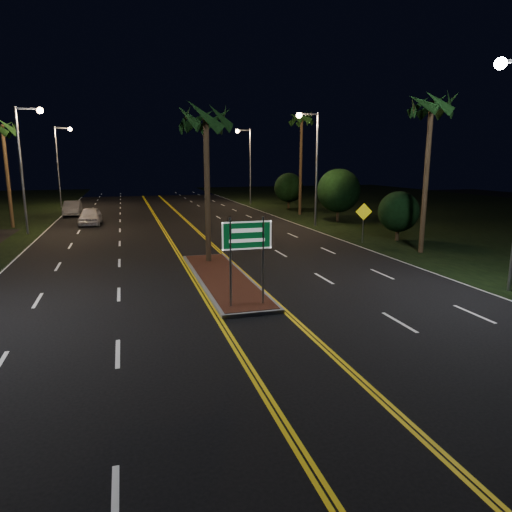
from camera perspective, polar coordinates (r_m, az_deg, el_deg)
name	(u,v)px	position (r m, az deg, el deg)	size (l,w,h in m)	color
ground	(271,336)	(14.18, 1.87, -10.02)	(120.00, 120.00, 0.00)	black
grass_right	(478,215)	(50.96, 26.04, 4.68)	(40.00, 110.00, 0.01)	black
median_island	(223,278)	(20.60, -4.16, -2.81)	(2.25, 10.25, 0.17)	gray
highway_sign	(247,244)	(16.10, -1.15, 1.55)	(1.80, 0.08, 3.20)	gray
streetlight_left_mid	(26,155)	(37.08, -26.84, 11.16)	(1.91, 0.44, 9.00)	gray
streetlight_left_far	(61,157)	(56.88, -23.22, 11.26)	(1.91, 0.44, 9.00)	gray
streetlight_right_mid	(313,156)	(37.51, 7.08, 12.31)	(1.91, 0.44, 9.00)	gray
streetlight_right_far	(247,158)	(56.46, -1.09, 12.19)	(1.91, 0.44, 9.00)	gray
palm_median	(206,119)	(23.45, -6.31, 16.64)	(2.40, 2.40, 8.30)	#382819
palm_left_far	(2,128)	(41.50, -29.16, 13.78)	(2.40, 2.40, 8.80)	#382819
palm_right_near	(432,106)	(28.12, 21.09, 17.06)	(2.40, 2.40, 9.30)	#382819
palm_right_far	(302,120)	(45.91, 5.73, 16.59)	(2.40, 2.40, 10.30)	#382819
shrub_near	(399,212)	(31.99, 17.39, 5.31)	(2.70, 2.70, 3.30)	#382819
shrub_mid	(339,191)	(40.83, 10.28, 8.05)	(3.78, 3.78, 4.62)	#382819
shrub_far	(289,188)	(51.79, 4.12, 8.53)	(3.24, 3.24, 3.96)	#382819
car_near	(90,215)	(40.91, -20.03, 4.88)	(2.16, 5.04, 1.68)	silver
car_far	(72,207)	(48.60, -21.98, 5.70)	(2.11, 4.92, 1.64)	#A3A4AC
warning_sign	(364,217)	(30.46, 13.29, 4.76)	(1.07, 0.25, 2.60)	gray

